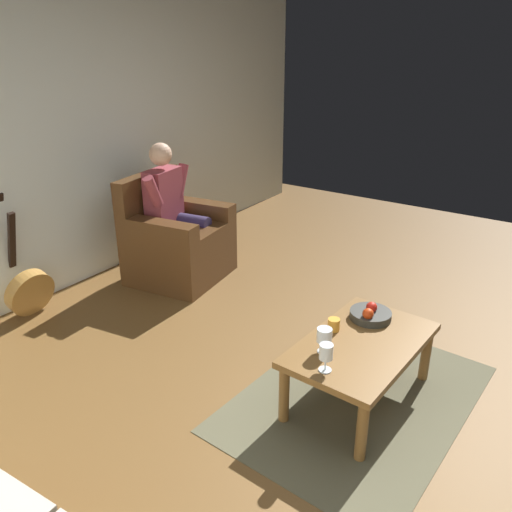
{
  "coord_description": "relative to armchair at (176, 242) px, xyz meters",
  "views": [
    {
      "loc": [
        2.74,
        0.88,
        2.03
      ],
      "look_at": [
        -0.1,
        -1.05,
        0.57
      ],
      "focal_mm": 36.35,
      "sensor_mm": 36.0,
      "label": 1
    }
  ],
  "objects": [
    {
      "name": "wine_glass_near",
      "position": [
        0.92,
        1.94,
        0.17
      ],
      "size": [
        0.09,
        0.09,
        0.15
      ],
      "color": "silver",
      "rests_on": "coffee_table"
    },
    {
      "name": "wall_back",
      "position": [
        0.42,
        -0.68,
        0.99
      ],
      "size": [
        6.62,
        0.06,
        2.65
      ],
      "primitive_type": "cube",
      "color": "silver",
      "rests_on": "ground"
    },
    {
      "name": "coffee_table",
      "position": [
        0.7,
        2.08,
        0.01
      ],
      "size": [
        1.0,
        0.64,
        0.4
      ],
      "rotation": [
        0.0,
        0.0,
        -0.06
      ],
      "color": "brown",
      "rests_on": "ground"
    },
    {
      "name": "rug",
      "position": [
        0.7,
        2.08,
        -0.33
      ],
      "size": [
        1.74,
        1.29,
        0.01
      ],
      "primitive_type": "cube",
      "rotation": [
        0.0,
        0.0,
        -0.06
      ],
      "color": "brown",
      "rests_on": "ground"
    },
    {
      "name": "guitar",
      "position": [
        1.17,
        -0.48,
        -0.11
      ],
      "size": [
        0.38,
        0.33,
        0.97
      ],
      "color": "#B27F3A",
      "rests_on": "ground"
    },
    {
      "name": "wine_glass_far",
      "position": [
        1.07,
        2.03,
        0.17
      ],
      "size": [
        0.07,
        0.07,
        0.16
      ],
      "color": "silver",
      "rests_on": "coffee_table"
    },
    {
      "name": "person_seated",
      "position": [
        -0.0,
        0.01,
        0.32
      ],
      "size": [
        0.62,
        0.57,
        1.21
      ],
      "rotation": [
        0.0,
        0.0,
        0.14
      ],
      "color": "brown",
      "rests_on": "ground"
    },
    {
      "name": "armchair",
      "position": [
        0.0,
        0.0,
        0.0
      ],
      "size": [
        0.89,
        0.84,
        0.93
      ],
      "rotation": [
        0.0,
        0.0,
        0.14
      ],
      "color": "#4B2E17",
      "rests_on": "ground"
    },
    {
      "name": "ground_plane",
      "position": [
        0.42,
        2.13,
        -0.33
      ],
      "size": [
        7.46,
        7.46,
        0.0
      ],
      "primitive_type": "plane",
      "color": "brown"
    },
    {
      "name": "candle_jar",
      "position": [
        0.68,
        1.89,
        0.11
      ],
      "size": [
        0.07,
        0.07,
        0.08
      ],
      "primitive_type": "cylinder",
      "color": "gold",
      "rests_on": "coffee_table"
    },
    {
      "name": "fruit_bowl",
      "position": [
        0.42,
        2.02,
        0.1
      ],
      "size": [
        0.26,
        0.26,
        0.11
      ],
      "color": "#2F302B",
      "rests_on": "coffee_table"
    }
  ]
}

